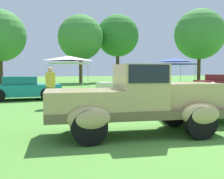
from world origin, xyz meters
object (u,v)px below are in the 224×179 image
(show_car_teal, at_px, (22,88))
(canopy_tent_center_field, at_px, (68,59))
(show_car_cream, at_px, (133,85))
(spectator_near_truck, at_px, (50,86))
(feature_pickup_truck, at_px, (136,99))
(show_car_burgundy, at_px, (223,83))
(canopy_tent_right_field, at_px, (175,61))

(show_car_teal, height_order, canopy_tent_center_field, canopy_tent_center_field)
(show_car_cream, relative_size, spectator_near_truck, 2.69)
(feature_pickup_truck, height_order, show_car_burgundy, feature_pickup_truck)
(show_car_burgundy, xyz_separation_m, canopy_tent_center_field, (-10.75, 5.35, 1.82))
(show_car_teal, distance_m, canopy_tent_center_field, 8.50)
(canopy_tent_center_field, bearing_deg, show_car_burgundy, -26.47)
(show_car_cream, height_order, show_car_burgundy, same)
(show_car_teal, xyz_separation_m, canopy_tent_center_field, (3.32, 7.62, 1.82))
(show_car_teal, relative_size, canopy_tent_center_field, 1.29)
(feature_pickup_truck, distance_m, canopy_tent_right_field, 20.35)
(show_car_burgundy, bearing_deg, show_car_cream, -172.61)
(canopy_tent_center_field, relative_size, canopy_tent_right_field, 1.04)
(feature_pickup_truck, relative_size, canopy_tent_center_field, 1.44)
(show_car_teal, xyz_separation_m, spectator_near_truck, (1.28, -3.54, 0.32))
(show_car_burgundy, height_order, canopy_tent_right_field, canopy_tent_right_field)
(show_car_teal, height_order, show_car_burgundy, same)
(feature_pickup_truck, distance_m, show_car_teal, 9.33)
(spectator_near_truck, bearing_deg, show_car_cream, 42.05)
(feature_pickup_truck, xyz_separation_m, show_car_cream, (3.61, 10.12, -0.26))
(show_car_teal, bearing_deg, spectator_near_truck, -70.16)
(show_car_cream, xyz_separation_m, canopy_tent_right_field, (6.93, 7.21, 1.82))
(feature_pickup_truck, bearing_deg, canopy_tent_right_field, 58.69)
(show_car_burgundy, relative_size, canopy_tent_center_field, 1.31)
(canopy_tent_right_field, bearing_deg, canopy_tent_center_field, -175.02)
(spectator_near_truck, bearing_deg, show_car_teal, 109.84)
(spectator_near_truck, height_order, canopy_tent_right_field, canopy_tent_right_field)
(show_car_cream, relative_size, show_car_burgundy, 1.14)
(show_car_cream, bearing_deg, feature_pickup_truck, -109.65)
(show_car_teal, bearing_deg, show_car_burgundy, 9.14)
(show_car_teal, relative_size, show_car_cream, 0.86)
(show_car_cream, distance_m, canopy_tent_center_field, 7.36)
(spectator_near_truck, xyz_separation_m, canopy_tent_center_field, (2.04, 11.15, 1.51))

